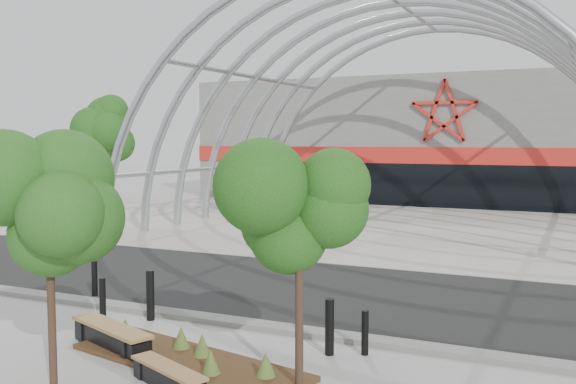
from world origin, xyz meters
name	(u,v)px	position (x,y,z in m)	size (l,w,h in m)	color
ground	(215,318)	(0.00, 0.00, 0.00)	(140.00, 140.00, 0.00)	#9B9B95
road	(280,286)	(0.00, 3.50, 0.01)	(140.00, 7.00, 0.02)	black
forecourt	(396,230)	(0.00, 15.50, 0.02)	(60.00, 17.00, 0.04)	#A7A197
kerb	(209,319)	(0.00, -0.25, 0.06)	(60.00, 0.50, 0.12)	slate
arena_building	(465,140)	(0.00, 33.45, 3.99)	(34.00, 15.24, 8.00)	slate
vault_canopy	(396,230)	(0.00, 15.50, 0.02)	(20.80, 15.80, 20.36)	#A2A8AD
planting_bed	(186,356)	(1.06, -2.73, 0.12)	(5.03, 2.44, 0.51)	#362414
street_tree_0	(48,213)	(-0.22, -4.68, 2.91)	(1.78, 1.78, 4.05)	black
street_tree_1	(299,215)	(3.45, -3.03, 2.88)	(1.70, 1.70, 4.01)	black
bench_0	(112,338)	(-0.69, -2.70, 0.23)	(2.32, 1.28, 0.48)	black
bench_1	(168,377)	(1.46, -3.85, 0.18)	(1.78, 1.04, 0.37)	black
bollard_0	(95,279)	(-3.91, 0.45, 0.47)	(0.15, 0.15, 0.93)	black
bollard_1	(103,298)	(-2.39, -0.99, 0.46)	(0.15, 0.15, 0.91)	black
bollard_2	(150,295)	(-1.25, -0.72, 0.57)	(0.18, 0.18, 1.14)	black
bollard_3	(365,333)	(3.89, -0.93, 0.43)	(0.14, 0.14, 0.85)	black
bollard_4	(330,327)	(3.28, -1.22, 0.54)	(0.17, 0.17, 1.08)	black
bg_tree_0	(108,130)	(-20.00, 20.00, 4.64)	(3.00, 3.00, 6.45)	#301F16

